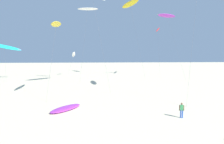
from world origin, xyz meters
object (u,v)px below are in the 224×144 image
Objects in this scene: flying_kite_0 at (88,9)px; flying_kite_5 at (4,47)px; grounded_kite_0 at (66,108)px; person_far_watcher at (182,110)px; flying_kite_2 at (158,30)px; flying_kite_4 at (130,4)px; flying_kite_3 at (56,24)px; flying_kite_1 at (167,16)px; flying_kite_7 at (74,54)px.

flying_kite_0 reaches higher than flying_kite_5.
person_far_watcher reaches higher than grounded_kite_0.
flying_kite_2 is 1.54× the size of flying_kite_5.
flying_kite_4 reaches higher than flying_kite_2.
flying_kite_4 is at bearing 11.11° from flying_kite_5.
flying_kite_3 is at bearing -103.87° from flying_kite_0.
flying_kite_5 is at bearing 132.76° from person_far_watcher.
flying_kite_1 is at bearing 3.72° from flying_kite_5.
flying_kite_0 is 23.86m from flying_kite_2.
flying_kite_2 reaches higher than person_far_watcher.
flying_kite_4 is 21.62m from flying_kite_7.
grounded_kite_0 is (-1.80, -23.51, -16.22)m from flying_kite_0.
flying_kite_7 reaches higher than grounded_kite_0.
flying_kite_0 reaches higher than grounded_kite_0.
flying_kite_0 is 33.37m from person_far_watcher.
grounded_kite_0 is at bearing -110.23° from flying_kite_4.
flying_kite_1 is at bearing -12.28° from flying_kite_7.
grounded_kite_0 is at bearing -94.38° from flying_kite_0.
person_far_watcher is at bearing -18.59° from grounded_kite_0.
flying_kite_2 is (19.77, 13.04, -2.92)m from flying_kite_0.
flying_kite_3 is at bearing -129.14° from flying_kite_2.
flying_kite_7 is at bearing 109.84° from person_far_watcher.
flying_kite_4 reaches higher than flying_kite_3.
flying_kite_7 is at bearing 173.06° from flying_kite_4.
flying_kite_2 reaches higher than grounded_kite_0.
flying_kite_5 is at bearing -152.66° from flying_kite_7.
flying_kite_3 is at bearing 141.51° from person_far_watcher.
person_far_watcher is (-1.00, -40.07, -19.66)m from flying_kite_4.
flying_kite_1 is 28.25m from flying_kite_7.
person_far_watcher is at bearing -38.49° from flying_kite_3.
flying_kite_2 is at bearing 59.45° from grounded_kite_0.
flying_kite_0 is 28.62m from grounded_kite_0.
flying_kite_5 reaches higher than person_far_watcher.
flying_kite_0 reaches higher than flying_kite_2.
flying_kite_1 reaches higher than person_far_watcher.
flying_kite_0 is at bearing -157.12° from flying_kite_1.
flying_kite_7 is (-0.73, 30.56, -4.52)m from flying_kite_3.
flying_kite_7 is (16.04, 8.29, -1.94)m from flying_kite_5.
flying_kite_3 is at bearing -134.93° from flying_kite_1.
flying_kite_5 is 18.16m from flying_kite_7.
flying_kite_5 is at bearing -168.89° from flying_kite_4.
grounded_kite_0 is (-21.57, -36.55, -13.30)m from flying_kite_2.
flying_kite_5 is (-40.53, -6.92, -5.23)m from flying_kite_2.
flying_kite_1 reaches higher than flying_kite_0.
flying_kite_7 is (-16.17, 1.97, -14.22)m from flying_kite_4.
flying_kite_5 is at bearing 126.98° from flying_kite_3.
flying_kite_0 is 23.12m from flying_kite_5.
flying_kite_2 is at bearing 9.69° from flying_kite_5.
flying_kite_3 is at bearing -88.62° from flying_kite_7.
flying_kite_0 is 0.78× the size of flying_kite_4.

